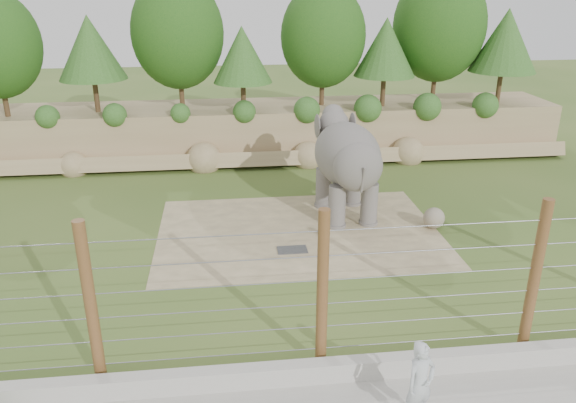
{
  "coord_description": "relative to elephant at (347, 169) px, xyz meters",
  "views": [
    {
      "loc": [
        -2.03,
        -15.18,
        8.5
      ],
      "look_at": [
        0.0,
        2.0,
        1.6
      ],
      "focal_mm": 35.0,
      "sensor_mm": 36.0,
      "label": 1
    }
  ],
  "objects": [
    {
      "name": "stone_ball",
      "position": [
        2.95,
        -1.59,
        -1.47
      ],
      "size": [
        0.77,
        0.77,
        0.77
      ],
      "primitive_type": "sphere",
      "color": "gray",
      "rests_on": "dirt_patch"
    },
    {
      "name": "zookeeper",
      "position": [
        -0.81,
        -10.79,
        -0.94
      ],
      "size": [
        0.8,
        0.68,
        1.87
      ],
      "primitive_type": "imported",
      "rotation": [
        0.0,
        0.0,
        0.4
      ],
      "color": "#A1A7AA",
      "rests_on": "walkway"
    },
    {
      "name": "ground",
      "position": [
        -2.48,
        -4.34,
        -1.88
      ],
      "size": [
        90.0,
        90.0,
        0.0
      ],
      "primitive_type": "plane",
      "color": "#416024",
      "rests_on": "ground"
    },
    {
      "name": "retaining_wall",
      "position": [
        -2.48,
        -9.34,
        -1.63
      ],
      "size": [
        26.0,
        0.35,
        0.5
      ],
      "primitive_type": "cube",
      "color": "#B1ADA4",
      "rests_on": "ground"
    },
    {
      "name": "back_embankment",
      "position": [
        -1.89,
        8.34,
        2.08
      ],
      "size": [
        30.0,
        5.52,
        8.77
      ],
      "color": "#947D56",
      "rests_on": "ground"
    },
    {
      "name": "elephant",
      "position": [
        0.0,
        0.0,
        0.0
      ],
      "size": [
        2.32,
        4.78,
        3.76
      ],
      "primitive_type": null,
      "rotation": [
        0.0,
        0.0,
        0.07
      ],
      "color": "#56514E",
      "rests_on": "ground"
    },
    {
      "name": "dirt_patch",
      "position": [
        -1.98,
        -1.34,
        -1.87
      ],
      "size": [
        10.0,
        7.0,
        0.02
      ],
      "primitive_type": "cube",
      "color": "#8B7B59",
      "rests_on": "ground"
    },
    {
      "name": "drain_grate",
      "position": [
        -2.39,
        -2.79,
        -1.85
      ],
      "size": [
        1.0,
        0.6,
        0.03
      ],
      "primitive_type": "cube",
      "color": "#262628",
      "rests_on": "dirt_patch"
    },
    {
      "name": "barrier_fence",
      "position": [
        -2.48,
        -8.84,
        0.12
      ],
      "size": [
        20.26,
        0.26,
        4.0
      ],
      "color": "brown",
      "rests_on": "ground"
    }
  ]
}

